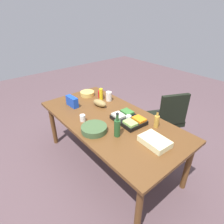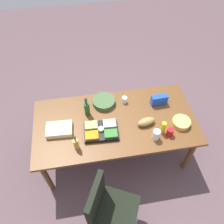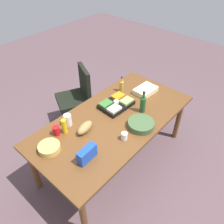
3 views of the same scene
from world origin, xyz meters
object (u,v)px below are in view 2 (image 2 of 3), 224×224
(veggie_tray, at_px, (101,131))
(chip_bowl, at_px, (181,122))
(office_chair, at_px, (111,212))
(bread_loaf, at_px, (146,122))
(dressing_bottle, at_px, (76,144))
(sheet_cake, at_px, (59,129))
(paper_cup, at_px, (124,100))
(wine_bottle, at_px, (87,109))
(conference_table, at_px, (115,124))
(red_solo_cup, at_px, (170,132))
(chip_bag_blue, at_px, (159,100))
(mustard_bottle, at_px, (163,128))
(salad_bowl, at_px, (104,102))
(mayo_jar, at_px, (156,135))

(veggie_tray, distance_m, chip_bowl, 1.03)
(office_chair, distance_m, chip_bowl, 1.39)
(bread_loaf, bearing_deg, veggie_tray, -177.10)
(office_chair, distance_m, dressing_bottle, 0.88)
(office_chair, distance_m, sheet_cake, 1.16)
(bread_loaf, xyz_separation_m, paper_cup, (-0.20, 0.42, -0.01))
(wine_bottle, relative_size, bread_loaf, 1.25)
(conference_table, bearing_deg, sheet_cake, -177.05)
(paper_cup, height_order, veggie_tray, paper_cup)
(red_solo_cup, bearing_deg, chip_bag_blue, 88.27)
(mustard_bottle, bearing_deg, veggie_tray, 170.76)
(dressing_bottle, relative_size, sheet_cake, 0.72)
(veggie_tray, xyz_separation_m, red_solo_cup, (0.83, -0.17, 0.02))
(red_solo_cup, relative_size, mustard_bottle, 0.59)
(salad_bowl, bearing_deg, conference_table, -72.83)
(bread_loaf, distance_m, sheet_cake, 1.10)
(wine_bottle, bearing_deg, salad_bowl, 32.36)
(chip_bag_blue, height_order, salad_bowl, chip_bag_blue)
(veggie_tray, relative_size, red_solo_cup, 3.96)
(veggie_tray, distance_m, mustard_bottle, 0.76)
(conference_table, xyz_separation_m, dressing_bottle, (-0.52, -0.31, 0.16))
(wine_bottle, bearing_deg, bread_loaf, -21.61)
(dressing_bottle, height_order, mustard_bottle, dressing_bottle)
(conference_table, relative_size, sheet_cake, 6.59)
(wine_bottle, relative_size, salad_bowl, 0.97)
(dressing_bottle, height_order, salad_bowl, dressing_bottle)
(wine_bottle, relative_size, chip_bag_blue, 1.36)
(chip_bag_blue, bearing_deg, red_solo_cup, -91.73)
(paper_cup, xyz_separation_m, veggie_tray, (-0.39, -0.45, -0.01))
(dressing_bottle, xyz_separation_m, chip_bag_blue, (1.16, 0.51, -0.01))
(wine_bottle, xyz_separation_m, dressing_bottle, (-0.17, -0.49, -0.03))
(conference_table, distance_m, office_chair, 1.06)
(salad_bowl, bearing_deg, sheet_cake, -149.30)
(dressing_bottle, distance_m, salad_bowl, 0.76)
(paper_cup, height_order, salad_bowl, paper_cup)
(veggie_tray, height_order, mustard_bottle, mustard_bottle)
(red_solo_cup, height_order, salad_bowl, red_solo_cup)
(conference_table, distance_m, chip_bowl, 0.85)
(office_chair, distance_m, salad_bowl, 1.39)
(wine_bottle, bearing_deg, dressing_bottle, -109.73)
(conference_table, height_order, mayo_jar, mayo_jar)
(bread_loaf, height_order, sheet_cake, bread_loaf)
(veggie_tray, relative_size, salad_bowl, 1.41)
(bread_loaf, height_order, paper_cup, bread_loaf)
(veggie_tray, height_order, chip_bowl, veggie_tray)
(office_chair, relative_size, paper_cup, 10.84)
(sheet_cake, height_order, chip_bowl, sheet_cake)
(salad_bowl, xyz_separation_m, mustard_bottle, (0.65, -0.59, 0.06))
(salad_bowl, bearing_deg, mayo_jar, -50.74)
(mayo_jar, bearing_deg, conference_table, 142.75)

